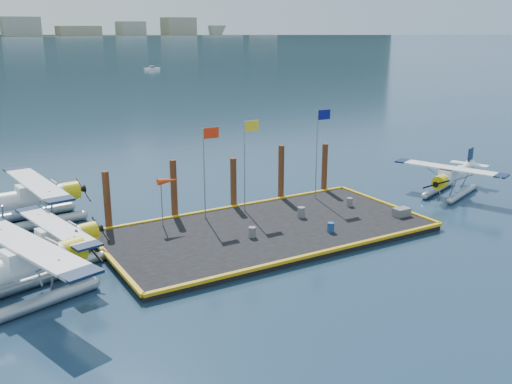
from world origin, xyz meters
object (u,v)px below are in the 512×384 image
at_px(piling_0, 107,202).
at_px(piling_2, 233,184).
at_px(windsock, 168,182).
at_px(piling_3, 281,174).
at_px(seaplane_b, 51,243).
at_px(drum_1, 331,227).
at_px(seaplane_c, 31,200).
at_px(piling_1, 174,191).
at_px(seaplane_a, 22,270).
at_px(seaplane_d, 450,179).
at_px(flagpole_red, 207,159).
at_px(piling_4, 324,169).
at_px(drum_4, 349,202).
at_px(crate, 401,212).
at_px(drum_2, 301,212).
at_px(flagpole_blue, 319,141).
at_px(flagpole_yellow, 247,152).
at_px(drum_3, 252,232).

height_order(piling_0, piling_2, piling_0).
relative_size(windsock, piling_3, 0.73).
relative_size(seaplane_b, drum_1, 14.33).
height_order(seaplane_c, piling_1, piling_1).
bearing_deg(seaplane_b, seaplane_a, -39.80).
height_order(seaplane_d, piling_2, piling_2).
height_order(flagpole_red, piling_4, flagpole_red).
height_order(drum_4, piling_2, piling_2).
xyz_separation_m(drum_4, piling_3, (-2.91, 4.41, 1.45)).
relative_size(seaplane_a, drum_1, 17.22).
xyz_separation_m(seaplane_b, piling_0, (4.25, 3.74, 0.67)).
bearing_deg(drum_4, seaplane_c, 156.50).
bearing_deg(piling_2, drum_1, -72.67).
bearing_deg(piling_4, drum_4, -103.84).
distance_m(drum_1, piling_0, 14.05).
xyz_separation_m(seaplane_a, flagpole_red, (12.46, 5.76, 2.78)).
height_order(seaplane_d, piling_4, piling_4).
xyz_separation_m(drum_1, piling_3, (1.51, 7.98, 1.45)).
xyz_separation_m(crate, piling_4, (-0.50, 7.90, 1.33)).
xyz_separation_m(drum_2, flagpole_blue, (3.63, 3.10, 3.94)).
height_order(crate, piling_0, piling_0).
relative_size(seaplane_a, piling_2, 2.74).
distance_m(drum_1, flagpole_yellow, 7.77).
height_order(seaplane_c, piling_3, piling_3).
xyz_separation_m(seaplane_b, flagpole_blue, (19.44, 2.14, 3.35)).
relative_size(seaplane_c, drum_1, 17.42).
bearing_deg(drum_1, seaplane_c, 141.63).
xyz_separation_m(drum_2, piling_2, (-2.56, 4.70, 1.16)).
xyz_separation_m(seaplane_c, piling_2, (12.88, -4.19, 0.28)).
relative_size(drum_3, piling_1, 0.15).
relative_size(flagpole_red, flagpole_yellow, 0.97).
height_order(drum_1, piling_0, piling_0).
xyz_separation_m(drum_2, piling_3, (1.44, 4.70, 1.41)).
height_order(seaplane_b, crate, seaplane_b).
bearing_deg(piling_2, drum_3, -108.77).
xyz_separation_m(seaplane_a, drum_3, (13.12, 1.08, -0.90)).
bearing_deg(seaplane_c, crate, 54.59).
bearing_deg(piling_2, piling_4, 0.00).
bearing_deg(flagpole_yellow, seaplane_d, -12.37).
height_order(seaplane_a, drum_1, seaplane_a).
relative_size(seaplane_b, flagpole_yellow, 1.40).
bearing_deg(seaplane_c, flagpole_red, 54.21).
relative_size(seaplane_c, drum_2, 15.33).
xyz_separation_m(seaplane_d, piling_2, (-16.28, 5.12, 0.58)).
distance_m(crate, flagpole_blue, 7.82).
relative_size(seaplane_b, seaplane_d, 1.03).
bearing_deg(flagpole_yellow, seaplane_a, -159.58).
bearing_deg(drum_2, seaplane_b, 176.52).
xyz_separation_m(flagpole_blue, piling_4, (1.80, 1.60, -2.69)).
height_order(drum_3, piling_2, piling_2).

